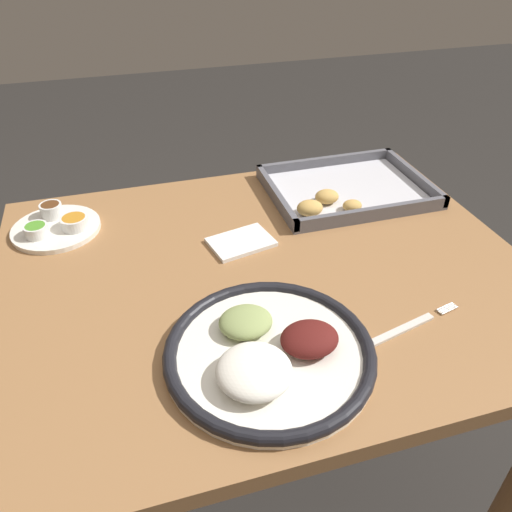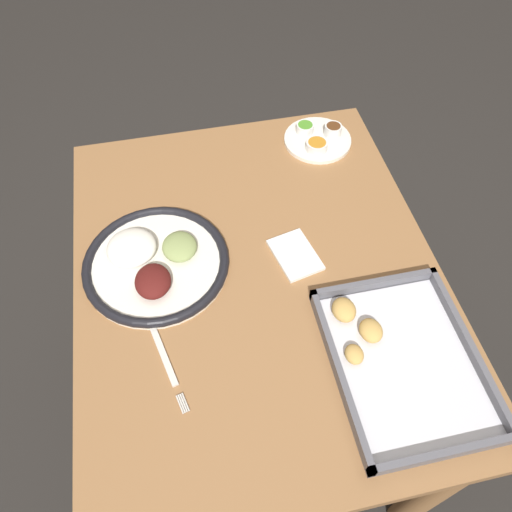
{
  "view_description": "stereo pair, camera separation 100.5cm",
  "coord_description": "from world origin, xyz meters",
  "px_view_note": "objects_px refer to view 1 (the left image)",
  "views": [
    {
      "loc": [
        -0.21,
        -0.67,
        1.29
      ],
      "look_at": [
        -0.02,
        0.0,
        0.78
      ],
      "focal_mm": 35.0,
      "sensor_mm": 36.0,
      "label": 1
    },
    {
      "loc": [
        0.57,
        -0.13,
        1.6
      ],
      "look_at": [
        -0.02,
        0.0,
        0.78
      ],
      "focal_mm": 35.0,
      "sensor_mm": 36.0,
      "label": 2
    }
  ],
  "objects_px": {
    "saucer_plate": "(56,225)",
    "baking_tray": "(344,191)",
    "fork": "(400,330)",
    "napkin": "(241,242)",
    "dinner_plate": "(269,352)"
  },
  "relations": [
    {
      "from": "saucer_plate",
      "to": "baking_tray",
      "type": "relative_size",
      "value": 0.49
    },
    {
      "from": "fork",
      "to": "baking_tray",
      "type": "bearing_deg",
      "value": 63.59
    },
    {
      "from": "napkin",
      "to": "baking_tray",
      "type": "bearing_deg",
      "value": 24.47
    },
    {
      "from": "baking_tray",
      "to": "saucer_plate",
      "type": "bearing_deg",
      "value": 177.55
    },
    {
      "from": "fork",
      "to": "napkin",
      "type": "height_order",
      "value": "napkin"
    },
    {
      "from": "baking_tray",
      "to": "dinner_plate",
      "type": "bearing_deg",
      "value": -126.33
    },
    {
      "from": "fork",
      "to": "baking_tray",
      "type": "xyz_separation_m",
      "value": [
        0.1,
        0.42,
        0.01
      ]
    },
    {
      "from": "fork",
      "to": "napkin",
      "type": "relative_size",
      "value": 1.59
    },
    {
      "from": "saucer_plate",
      "to": "baking_tray",
      "type": "distance_m",
      "value": 0.6
    },
    {
      "from": "fork",
      "to": "baking_tray",
      "type": "distance_m",
      "value": 0.43
    },
    {
      "from": "saucer_plate",
      "to": "baking_tray",
      "type": "xyz_separation_m",
      "value": [
        0.6,
        -0.03,
        -0.0
      ]
    },
    {
      "from": "dinner_plate",
      "to": "baking_tray",
      "type": "xyz_separation_m",
      "value": [
        0.3,
        0.41,
        -0.0
      ]
    },
    {
      "from": "saucer_plate",
      "to": "baking_tray",
      "type": "bearing_deg",
      "value": -2.45
    },
    {
      "from": "fork",
      "to": "saucer_plate",
      "type": "relative_size",
      "value": 1.23
    },
    {
      "from": "fork",
      "to": "baking_tray",
      "type": "height_order",
      "value": "baking_tray"
    }
  ]
}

